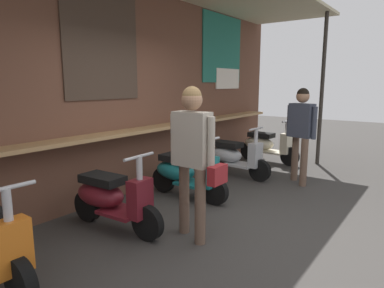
{
  "coord_description": "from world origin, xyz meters",
  "views": [
    {
      "loc": [
        -3.33,
        -2.03,
        1.74
      ],
      "look_at": [
        0.72,
        0.95,
        0.84
      ],
      "focal_mm": 31.8,
      "sensor_mm": 36.0,
      "label": 1
    }
  ],
  "objects": [
    {
      "name": "ground_plane",
      "position": [
        0.0,
        0.0,
        0.0
      ],
      "size": [
        27.76,
        27.76,
        0.0
      ],
      "primitive_type": "plane",
      "color": "#383533"
    },
    {
      "name": "market_stall_facade",
      "position": [
        0.01,
        1.89,
        1.83
      ],
      "size": [
        9.91,
        2.18,
        3.31
      ],
      "color": "brown",
      "rests_on": "ground_plane"
    },
    {
      "name": "scooter_maroon",
      "position": [
        -0.77,
        1.08,
        0.39
      ],
      "size": [
        0.47,
        1.4,
        0.97
      ],
      "rotation": [
        0.0,
        0.0,
        -1.52
      ],
      "color": "maroon",
      "rests_on": "ground_plane"
    },
    {
      "name": "scooter_teal",
      "position": [
        0.67,
        1.08,
        0.39
      ],
      "size": [
        0.46,
        1.4,
        0.97
      ],
      "rotation": [
        0.0,
        0.0,
        -1.58
      ],
      "color": "#197075",
      "rests_on": "ground_plane"
    },
    {
      "name": "scooter_silver",
      "position": [
        2.18,
        1.08,
        0.39
      ],
      "size": [
        0.47,
        1.4,
        0.97
      ],
      "rotation": [
        0.0,
        0.0,
        -1.62
      ],
      "color": "#B2B5BA",
      "rests_on": "ground_plane"
    },
    {
      "name": "scooter_cream",
      "position": [
        3.67,
        1.08,
        0.39
      ],
      "size": [
        0.48,
        1.4,
        0.97
      ],
      "rotation": [
        0.0,
        0.0,
        -1.63
      ],
      "color": "beige",
      "rests_on": "ground_plane"
    },
    {
      "name": "shopper_with_handbag",
      "position": [
        -0.39,
        0.12,
        1.05
      ],
      "size": [
        0.27,
        0.66,
        1.71
      ],
      "rotation": [
        0.0,
        0.0,
        0.0
      ],
      "color": "brown",
      "rests_on": "ground_plane"
    },
    {
      "name": "shopper_browsing",
      "position": [
        2.48,
        -0.09,
        1.03
      ],
      "size": [
        0.39,
        0.56,
        1.66
      ],
      "rotation": [
        0.0,
        0.0,
        2.9
      ],
      "color": "brown",
      "rests_on": "ground_plane"
    }
  ]
}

